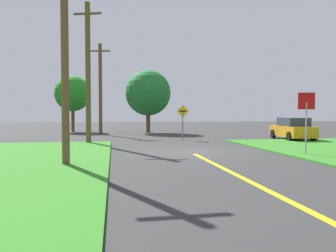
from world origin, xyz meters
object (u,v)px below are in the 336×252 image
stop_sign (306,111)px  utility_pole_far (100,88)px  oak_tree_left (148,93)px  utility_pole_mid (88,72)px  direction_sign (183,118)px  car_on_crossroad (292,129)px  utility_pole_near (65,63)px  pine_tree_center (73,94)px

stop_sign → utility_pole_far: bearing=-47.9°
oak_tree_left → utility_pole_far: bearing=-157.4°
utility_pole_mid → utility_pole_far: bearing=87.4°
utility_pole_mid → direction_sign: bearing=15.8°
car_on_crossroad → utility_pole_near: size_ratio=0.64×
utility_pole_near → direction_sign: size_ratio=2.84×
oak_tree_left → utility_pole_mid: bearing=-114.4°
utility_pole_far → direction_sign: 9.87m
car_on_crossroad → utility_pole_far: 16.82m
utility_pole_near → utility_pole_mid: utility_pole_mid is taller
utility_pole_mid → stop_sign: bearing=-37.3°
car_on_crossroad → utility_pole_mid: 14.94m
utility_pole_mid → direction_sign: size_ratio=3.52×
stop_sign → car_on_crossroad: (4.19, 8.31, -1.22)m
pine_tree_center → utility_pole_near: bearing=-83.9°
car_on_crossroad → oak_tree_left: 14.49m
oak_tree_left → pine_tree_center: 8.32m
utility_pole_near → utility_pole_mid: bearing=89.1°
direction_sign → oak_tree_left: (-1.57, 9.16, 2.37)m
car_on_crossroad → stop_sign: bearing=160.2°
utility_pole_mid → direction_sign: utility_pole_mid is taller
car_on_crossroad → direction_sign: direction_sign is taller
utility_pole_mid → pine_tree_center: (-2.65, 14.29, -0.57)m
stop_sign → utility_pole_near: utility_pole_near is taller
utility_pole_near → utility_pole_far: utility_pole_far is taller
oak_tree_left → pine_tree_center: bearing=156.8°
utility_pole_near → direction_sign: (6.72, 10.95, -2.17)m
car_on_crossroad → oak_tree_left: bearing=48.9°
utility_pole_mid → pine_tree_center: 14.54m
stop_sign → utility_pole_mid: size_ratio=0.32×
direction_sign → pine_tree_center: 15.67m
car_on_crossroad → utility_pole_far: utility_pole_far is taller
oak_tree_left → direction_sign: bearing=-80.2°
utility_pole_far → oak_tree_left: (4.58, 1.91, -0.29)m
stop_sign → pine_tree_center: bearing=-47.8°
pine_tree_center → direction_sign: bearing=-53.4°
utility_pole_near → pine_tree_center: 23.52m
utility_pole_mid → direction_sign: (6.57, 1.85, -3.00)m
direction_sign → pine_tree_center: pine_tree_center is taller
direction_sign → pine_tree_center: (-9.22, 12.43, 2.43)m
utility_pole_mid → oak_tree_left: utility_pole_mid is taller
utility_pole_mid → oak_tree_left: 12.11m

